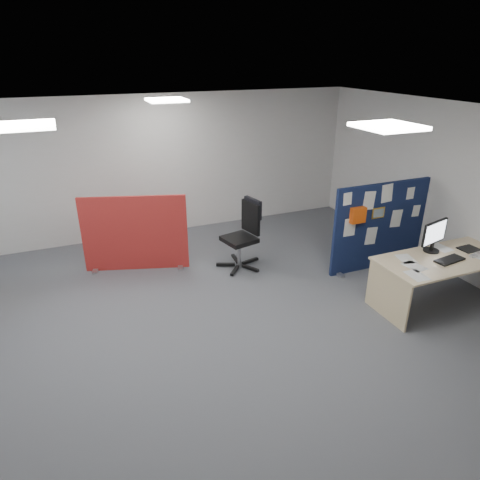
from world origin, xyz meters
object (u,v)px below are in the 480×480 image
object	(u,v)px
main_desk	(442,267)
office_chair	(245,230)
navy_divider	(379,226)
red_divider	(135,234)
monitor_main	(434,235)

from	to	relation	value
main_desk	office_chair	xyz separation A→B (m)	(-2.14, 2.15, 0.08)
navy_divider	main_desk	world-z (taller)	navy_divider
red_divider	main_desk	bearing A→B (deg)	-17.91
main_desk	office_chair	size ratio (longest dim) A/B	1.73
main_desk	monitor_main	size ratio (longest dim) A/B	3.78
navy_divider	main_desk	size ratio (longest dim) A/B	0.90
main_desk	red_divider	bearing A→B (deg)	144.86
main_desk	red_divider	size ratio (longest dim) A/B	1.20
main_desk	red_divider	world-z (taller)	red_divider
monitor_main	office_chair	distance (m)	2.89
main_desk	office_chair	world-z (taller)	office_chair
navy_divider	monitor_main	world-z (taller)	navy_divider
main_desk	monitor_main	distance (m)	0.47
navy_divider	office_chair	bearing A→B (deg)	156.01
navy_divider	main_desk	xyz separation A→B (m)	(0.12, -1.25, -0.18)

